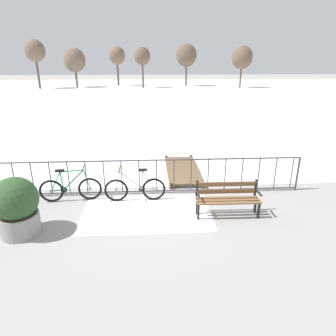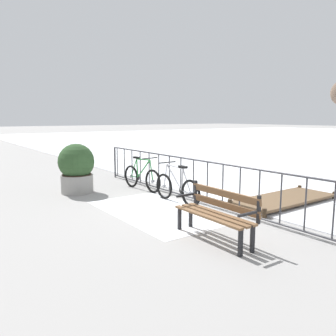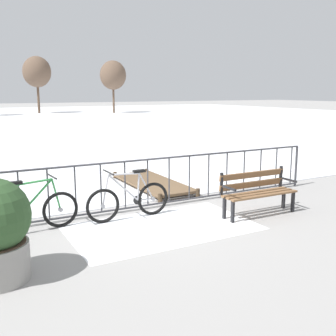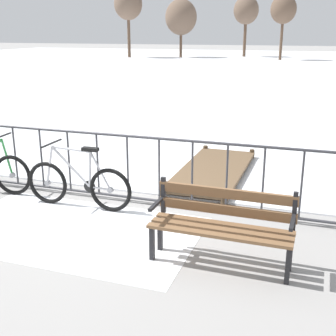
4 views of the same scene
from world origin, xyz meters
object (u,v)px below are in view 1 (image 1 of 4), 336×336
Objects in this scene: bicycle_second at (71,189)px; bicycle_near_railing at (135,188)px; planter_with_shrub at (17,206)px; park_bench at (227,196)px.

bicycle_near_railing is at bearing -2.95° from bicycle_second.
bicycle_second is (-1.81, 0.09, 0.00)m from bicycle_near_railing.
bicycle_second is at bearing 65.83° from planter_with_shrub.
park_bench is (4.18, -1.03, 0.14)m from bicycle_second.
bicycle_near_railing is at bearing 158.54° from park_bench.
bicycle_second is 1.06× the size of park_bench.
planter_with_shrub is at bearing -148.66° from bicycle_near_railing.
planter_with_shrub is (-2.54, -1.55, 0.33)m from bicycle_near_railing.
planter_with_shrub reaches higher than bicycle_second.
bicycle_near_railing is 2.55m from park_bench.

